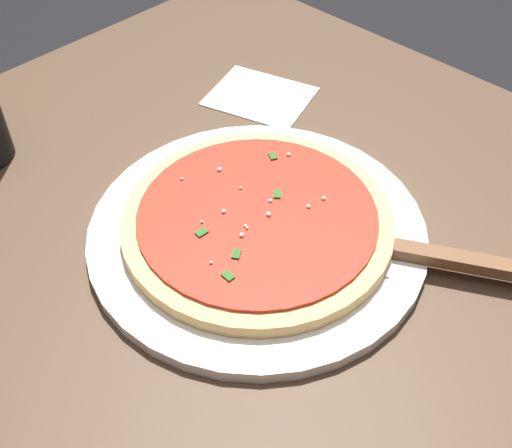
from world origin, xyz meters
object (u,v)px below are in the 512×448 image
(serving_plate, at_px, (256,233))
(pizza, at_px, (256,221))
(napkin_folded_right, at_px, (260,96))
(pizza_server, at_px, (418,254))

(serving_plate, distance_m, pizza, 0.02)
(serving_plate, xyz_separation_m, napkin_folded_right, (-0.18, 0.19, -0.01))
(serving_plate, distance_m, pizza_server, 0.17)
(serving_plate, bearing_deg, napkin_folded_right, 132.76)
(pizza_server, bearing_deg, pizza, -150.55)
(serving_plate, relative_size, napkin_folded_right, 2.72)
(pizza_server, bearing_deg, serving_plate, -150.55)
(napkin_folded_right, bearing_deg, serving_plate, -47.24)
(serving_plate, height_order, pizza_server, pizza_server)
(pizza, height_order, pizza_server, pizza)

